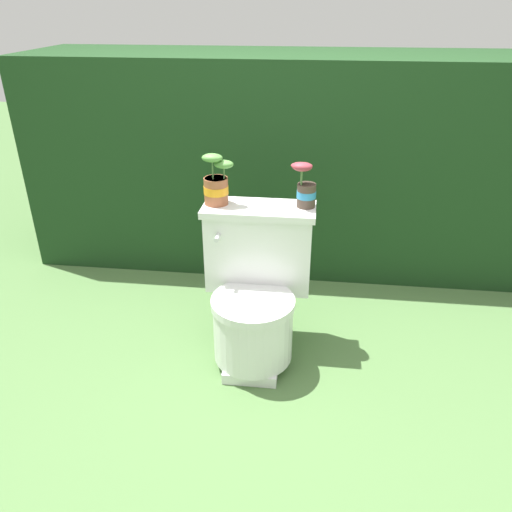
# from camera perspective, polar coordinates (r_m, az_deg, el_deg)

# --- Properties ---
(ground_plane) EXTENTS (12.00, 12.00, 0.00)m
(ground_plane) POSITION_cam_1_polar(r_m,az_deg,el_deg) (2.32, 1.64, -12.75)
(ground_plane) COLOR #4C703D
(hedge_backdrop) EXTENTS (3.05, 0.76, 1.23)m
(hedge_backdrop) POSITION_cam_1_polar(r_m,az_deg,el_deg) (3.10, 3.94, 10.83)
(hedge_backdrop) COLOR #193819
(hedge_backdrop) RESTS_ON ground
(toilet) EXTENTS (0.50, 0.51, 0.69)m
(toilet) POSITION_cam_1_polar(r_m,az_deg,el_deg) (2.24, -0.02, -3.96)
(toilet) COLOR silver
(toilet) RESTS_ON ground
(potted_plant_left) EXTENTS (0.13, 0.11, 0.23)m
(potted_plant_left) POSITION_cam_1_polar(r_m,az_deg,el_deg) (2.19, -4.56, 8.10)
(potted_plant_left) COLOR #9E5638
(potted_plant_left) RESTS_ON toilet
(potted_plant_midleft) EXTENTS (0.11, 0.09, 0.20)m
(potted_plant_midleft) POSITION_cam_1_polar(r_m,az_deg,el_deg) (2.16, 5.64, 7.86)
(potted_plant_midleft) COLOR #47382D
(potted_plant_midleft) RESTS_ON toilet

